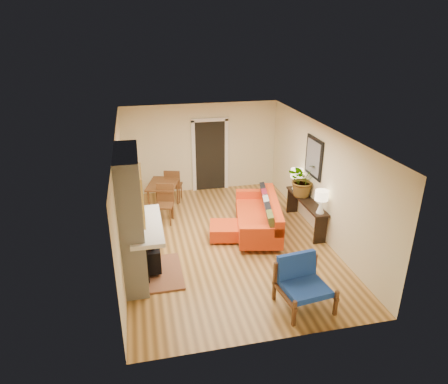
{
  "coord_description": "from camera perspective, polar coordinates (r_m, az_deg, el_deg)",
  "views": [
    {
      "loc": [
        -1.81,
        -7.9,
        4.65
      ],
      "look_at": [
        0.0,
        0.2,
        1.15
      ],
      "focal_mm": 32.0,
      "sensor_mm": 36.0,
      "label": 1
    }
  ],
  "objects": [
    {
      "name": "dining_table",
      "position": [
        10.64,
        -8.29,
        0.45
      ],
      "size": [
        1.11,
        1.84,
        0.97
      ],
      "color": "brown",
      "rests_on": "ground"
    },
    {
      "name": "sofa",
      "position": [
        9.64,
        5.32,
        -3.47
      ],
      "size": [
        1.41,
        2.4,
        0.88
      ],
      "color": "silver",
      "rests_on": "ground"
    },
    {
      "name": "room_shell",
      "position": [
        11.33,
        0.3,
        5.35
      ],
      "size": [
        6.5,
        6.5,
        6.5
      ],
      "color": "tan",
      "rests_on": "ground"
    },
    {
      "name": "ottoman",
      "position": [
        9.36,
        0.11,
        -5.51
      ],
      "size": [
        0.82,
        0.82,
        0.35
      ],
      "color": "silver",
      "rests_on": "ground"
    },
    {
      "name": "console_table",
      "position": [
        9.92,
        11.67,
        -1.88
      ],
      "size": [
        0.34,
        1.85,
        0.72
      ],
      "color": "black",
      "rests_on": "ground"
    },
    {
      "name": "fireplace",
      "position": [
        7.7,
        -12.73,
        -4.03
      ],
      "size": [
        1.09,
        1.68,
        2.6
      ],
      "color": "white",
      "rests_on": "ground"
    },
    {
      "name": "blue_chair",
      "position": [
        7.33,
        11.05,
        -12.24
      ],
      "size": [
        0.95,
        0.94,
        0.9
      ],
      "color": "brown",
      "rests_on": "ground"
    },
    {
      "name": "houseplant",
      "position": [
        9.93,
        11.24,
        1.85
      ],
      "size": [
        0.97,
        0.9,
        0.88
      ],
      "primitive_type": "imported",
      "rotation": [
        0.0,
        0.0,
        0.32
      ],
      "color": "#1E5919",
      "rests_on": "console_table"
    },
    {
      "name": "lamp_far",
      "position": [
        10.35,
        10.29,
        2.2
      ],
      "size": [
        0.3,
        0.3,
        0.54
      ],
      "color": "white",
      "rests_on": "console_table"
    },
    {
      "name": "lamp_near",
      "position": [
        9.12,
        13.74,
        -0.99
      ],
      "size": [
        0.3,
        0.3,
        0.54
      ],
      "color": "white",
      "rests_on": "console_table"
    }
  ]
}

